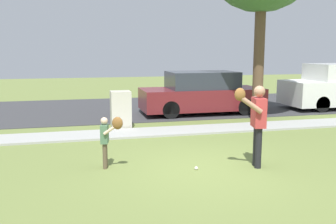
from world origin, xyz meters
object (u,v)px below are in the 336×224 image
person_child (108,135)px  parked_suv_maroon (202,94)px  baseball (196,168)px  utility_cabinet (121,110)px  person_adult (257,118)px

person_child → parked_suv_maroon: (4.14, 6.11, 0.07)m
baseball → parked_suv_maroon: bearing=70.3°
utility_cabinet → parked_suv_maroon: parked_suv_maroon is taller
person_adult → baseball: (-1.28, 0.11, -1.03)m
utility_cabinet → person_child: bearing=-100.4°
person_adult → utility_cabinet: size_ratio=1.46×
person_child → baseball: size_ratio=15.22×
person_adult → baseball: person_adult is taller
person_child → baseball: 1.97m
person_adult → person_child: bearing=0.3°
person_adult → parked_suv_maroon: (1.09, 6.74, -0.27)m
person_child → baseball: bearing=-4.6°
person_adult → person_child: size_ratio=1.54×
utility_cabinet → parked_suv_maroon: 3.96m
person_child → parked_suv_maroon: parked_suv_maroon is taller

